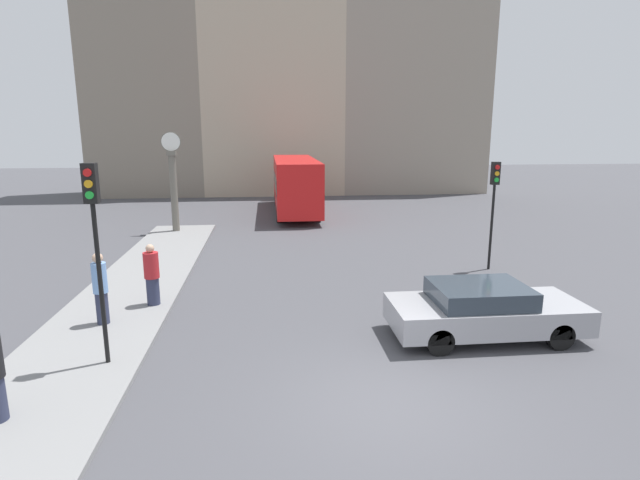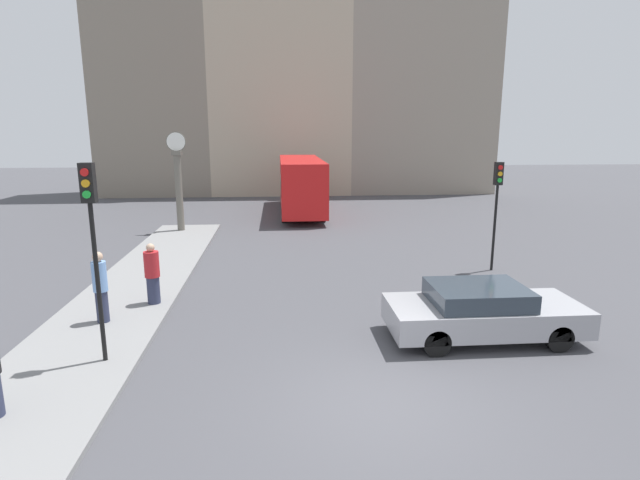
# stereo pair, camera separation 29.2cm
# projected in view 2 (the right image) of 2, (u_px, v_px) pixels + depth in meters

# --- Properties ---
(ground_plane) EXTENTS (120.00, 120.00, 0.00)m
(ground_plane) POSITION_uv_depth(u_px,v_px,m) (379.00, 405.00, 8.77)
(ground_plane) COLOR #47474C
(sidewalk_corner) EXTENTS (2.85, 19.18, 0.10)m
(sidewalk_corner) POSITION_uv_depth(u_px,v_px,m) (140.00, 283.00, 15.65)
(sidewalk_corner) COLOR gray
(sidewalk_corner) RESTS_ON ground_plane
(building_row) EXTENTS (29.29, 5.00, 18.17)m
(building_row) POSITION_uv_depth(u_px,v_px,m) (298.00, 80.00, 37.19)
(building_row) COLOR gray
(building_row) RESTS_ON ground_plane
(sedan_car) EXTENTS (4.41, 1.89, 1.27)m
(sedan_car) POSITION_uv_depth(u_px,v_px,m) (482.00, 311.00, 11.49)
(sedan_car) COLOR #9E9EA3
(sedan_car) RESTS_ON ground_plane
(bus_distant) EXTENTS (2.35, 9.78, 3.13)m
(bus_distant) POSITION_uv_depth(u_px,v_px,m) (301.00, 182.00, 28.93)
(bus_distant) COLOR red
(bus_distant) RESTS_ON ground_plane
(traffic_light_near) EXTENTS (0.26, 0.24, 4.03)m
(traffic_light_near) POSITION_uv_depth(u_px,v_px,m) (92.00, 223.00, 9.66)
(traffic_light_near) COLOR black
(traffic_light_near) RESTS_ON sidewalk_corner
(traffic_light_far) EXTENTS (0.26, 0.24, 3.71)m
(traffic_light_far) POSITION_uv_depth(u_px,v_px,m) (497.00, 194.00, 16.70)
(traffic_light_far) COLOR black
(traffic_light_far) RESTS_ON ground_plane
(street_clock) EXTENTS (0.90, 0.42, 4.57)m
(street_clock) POSITION_uv_depth(u_px,v_px,m) (178.00, 183.00, 23.19)
(street_clock) COLOR #666056
(street_clock) RESTS_ON sidewalk_corner
(pedestrian_blue_stripe) EXTENTS (0.34, 0.34, 1.78)m
(pedestrian_blue_stripe) POSITION_uv_depth(u_px,v_px,m) (100.00, 287.00, 12.15)
(pedestrian_blue_stripe) COLOR #2D334C
(pedestrian_blue_stripe) RESTS_ON sidewalk_corner
(pedestrian_red_top) EXTENTS (0.40, 0.40, 1.67)m
(pedestrian_red_top) POSITION_uv_depth(u_px,v_px,m) (152.00, 274.00, 13.49)
(pedestrian_red_top) COLOR #2D334C
(pedestrian_red_top) RESTS_ON sidewalk_corner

